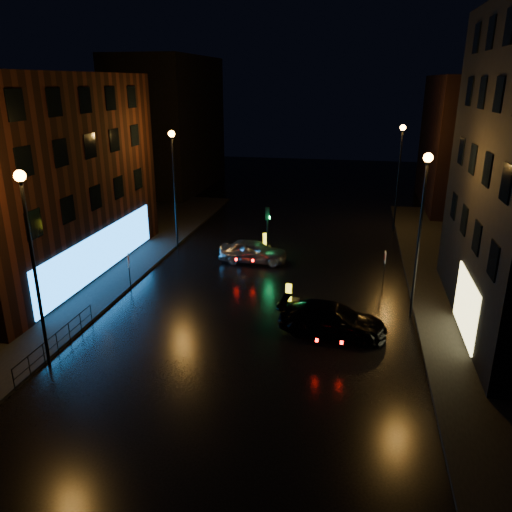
% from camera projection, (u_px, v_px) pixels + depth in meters
% --- Properties ---
extents(ground, '(120.00, 120.00, 0.00)m').
position_uv_depth(ground, '(237.00, 360.00, 21.78)').
color(ground, black).
rests_on(ground, ground).
extents(pavement_left, '(12.00, 44.00, 0.15)m').
position_uv_depth(pavement_left, '(53.00, 271.00, 31.79)').
color(pavement_left, black).
rests_on(pavement_left, ground).
extents(building_left, '(10.00, 18.00, 12.00)m').
position_uv_depth(building_left, '(17.00, 178.00, 30.10)').
color(building_left, black).
rests_on(building_left, ground).
extents(building_far_left, '(8.00, 16.00, 14.00)m').
position_uv_depth(building_far_left, '(169.00, 124.00, 54.82)').
color(building_far_left, black).
rests_on(building_far_left, ground).
extents(building_far_right, '(8.00, 14.00, 12.00)m').
position_uv_depth(building_far_right, '(473.00, 143.00, 46.54)').
color(building_far_right, black).
rests_on(building_far_right, ground).
extents(street_lamp_lnear, '(0.44, 0.44, 8.37)m').
position_uv_depth(street_lamp_lnear, '(30.00, 242.00, 19.56)').
color(street_lamp_lnear, black).
rests_on(street_lamp_lnear, ground).
extents(street_lamp_lfar, '(0.44, 0.44, 8.37)m').
position_uv_depth(street_lamp_lfar, '(174.00, 172.00, 34.34)').
color(street_lamp_lfar, black).
rests_on(street_lamp_lfar, ground).
extents(street_lamp_rnear, '(0.44, 0.44, 8.37)m').
position_uv_depth(street_lamp_rnear, '(422.00, 212.00, 24.01)').
color(street_lamp_rnear, black).
rests_on(street_lamp_rnear, ground).
extents(street_lamp_rfar, '(0.44, 0.44, 8.37)m').
position_uv_depth(street_lamp_rfar, '(400.00, 162.00, 38.80)').
color(street_lamp_rfar, black).
rests_on(street_lamp_rfar, ground).
extents(traffic_signal, '(1.40, 2.40, 3.45)m').
position_uv_depth(traffic_signal, '(267.00, 248.00, 34.78)').
color(traffic_signal, black).
rests_on(traffic_signal, ground).
extents(guard_railing, '(0.05, 6.04, 1.00)m').
position_uv_depth(guard_railing, '(56.00, 338.00, 22.12)').
color(guard_railing, black).
rests_on(guard_railing, ground).
extents(silver_hatchback, '(4.53, 1.93, 1.53)m').
position_uv_depth(silver_hatchback, '(253.00, 251.00, 33.31)').
color(silver_hatchback, '#B2B5BA').
rests_on(silver_hatchback, ground).
extents(dark_sedan, '(5.36, 2.66, 1.50)m').
position_uv_depth(dark_sedan, '(332.00, 319.00, 23.81)').
color(dark_sedan, black).
rests_on(dark_sedan, ground).
extents(bollard_near, '(1.12, 1.42, 1.10)m').
position_uv_depth(bollard_near, '(288.00, 299.00, 27.32)').
color(bollard_near, black).
rests_on(bollard_near, ground).
extents(bollard_far, '(1.32, 1.61, 1.21)m').
position_uv_depth(bollard_far, '(265.00, 246.00, 35.96)').
color(bollard_far, black).
rests_on(bollard_far, ground).
extents(road_sign_left, '(0.25, 0.50, 2.18)m').
position_uv_depth(road_sign_left, '(129.00, 263.00, 28.57)').
color(road_sign_left, black).
rests_on(road_sign_left, ground).
extents(road_sign_right, '(0.08, 0.49, 2.04)m').
position_uv_depth(road_sign_right, '(385.00, 260.00, 29.45)').
color(road_sign_right, black).
rests_on(road_sign_right, ground).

